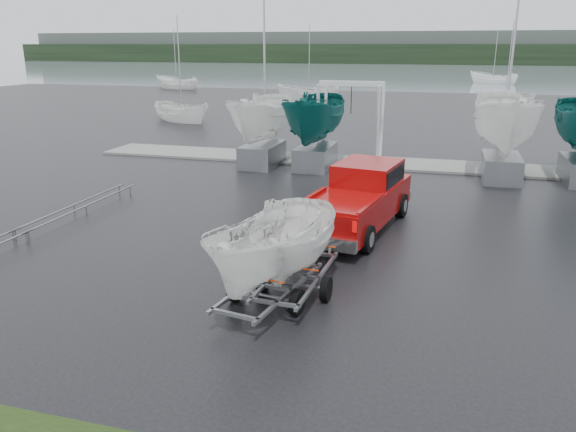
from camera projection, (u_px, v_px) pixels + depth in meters
The scene contains 18 objects.
ground_plane at pixel (319, 248), 16.91m from camera, with size 120.00×120.00×0.00m, color black.
lake at pixel (433, 76), 108.91m from camera, with size 300.00×300.00×0.00m, color gray.
dock at pixel (375, 163), 28.86m from camera, with size 30.00×3.00×0.12m, color gray.
treeline at pixel (441, 54), 172.43m from camera, with size 300.00×8.00×6.00m, color black.
far_hill at pixel (442, 47), 179.20m from camera, with size 300.00×6.00×10.00m, color #4C5651.
pickup_truck at pixel (360, 195), 18.64m from camera, with size 3.10×6.45×2.06m.
trailer_hitched at pixel (268, 192), 12.45m from camera, with size 1.98×3.75×5.05m.
trailer_parked at pixel (297, 196), 13.13m from camera, with size 1.81×3.66×4.55m.
boat_hoist at pixel (351, 110), 28.44m from camera, with size 3.30×2.18×4.12m.
keelboat_0 at pixel (262, 88), 27.32m from camera, with size 2.42×3.20×10.59m.
keelboat_1 at pixel (316, 85), 26.75m from camera, with size 2.52×3.20×7.80m.
keelboat_2 at pixel (511, 80), 24.20m from camera, with size 2.77×3.20×10.95m.
mast_rack_0 at pixel (80, 205), 20.08m from camera, with size 0.56×6.50×0.06m.
moored_boat_0 at pixel (182, 121), 44.87m from camera, with size 3.47×3.45×11.30m.
moored_boat_1 at pixel (309, 101), 61.07m from camera, with size 4.04×4.03×11.76m.
moored_boat_2 at pixel (504, 108), 53.87m from camera, with size 3.15×3.13×10.97m.
moored_boat_4 at pixel (177, 89), 77.47m from camera, with size 3.49×3.44×11.64m.
moored_boat_5 at pixel (493, 84), 87.65m from camera, with size 3.78×3.73×11.76m.
Camera 1 is at (3.44, -15.54, 5.87)m, focal length 35.00 mm.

